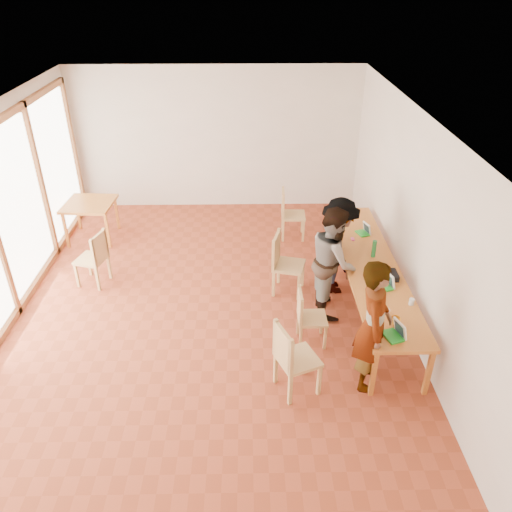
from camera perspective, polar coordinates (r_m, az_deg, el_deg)
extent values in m
plane|color=#9E4126|center=(7.88, -5.49, -6.28)|extent=(8.00, 8.00, 0.00)
cube|color=beige|center=(10.80, -4.50, 13.17)|extent=(6.00, 0.10, 3.00)
cube|color=beige|center=(3.99, -10.65, -23.66)|extent=(6.00, 0.10, 3.00)
cube|color=beige|center=(7.44, 17.63, 3.53)|extent=(0.10, 8.00, 3.00)
cube|color=white|center=(6.54, -6.83, 15.42)|extent=(6.00, 8.00, 0.04)
cube|color=#C5752B|center=(7.80, 12.94, -0.98)|extent=(0.80, 4.00, 0.05)
cube|color=#C5752B|center=(6.45, 13.28, -12.94)|extent=(0.06, 0.06, 0.70)
cube|color=#C5752B|center=(9.57, 8.25, 3.14)|extent=(0.06, 0.06, 0.70)
cube|color=#C5752B|center=(6.64, 19.11, -12.50)|extent=(0.06, 0.06, 0.70)
cube|color=#C5752B|center=(9.70, 12.22, 3.13)|extent=(0.06, 0.06, 0.70)
cube|color=#C5752B|center=(10.09, -18.55, 5.66)|extent=(0.90, 0.90, 0.05)
cube|color=#C5752B|center=(10.04, -20.90, 2.69)|extent=(0.05, 0.05, 0.70)
cube|color=#C5752B|center=(10.70, -19.69, 4.65)|extent=(0.05, 0.05, 0.70)
cube|color=#C5752B|center=(9.80, -16.61, 2.80)|extent=(0.05, 0.05, 0.70)
cube|color=#C5752B|center=(10.48, -15.63, 4.79)|extent=(0.05, 0.05, 0.70)
cube|color=tan|center=(6.30, 4.81, -11.67)|extent=(0.62, 0.62, 0.04)
cube|color=tan|center=(6.04, 3.11, -10.34)|extent=(0.22, 0.45, 0.49)
cube|color=tan|center=(7.07, 6.44, -7.09)|extent=(0.40, 0.40, 0.04)
cube|color=tan|center=(6.91, 5.07, -5.64)|extent=(0.04, 0.40, 0.42)
cube|color=tan|center=(8.05, 3.78, -1.10)|extent=(0.58, 0.58, 0.05)
cube|color=tan|center=(7.94, 2.31, 0.77)|extent=(0.16, 0.47, 0.50)
cube|color=tan|center=(9.74, 4.28, 4.65)|extent=(0.47, 0.47, 0.04)
cube|color=tan|center=(9.62, 3.11, 6.06)|extent=(0.06, 0.46, 0.48)
cube|color=tan|center=(8.71, -18.33, -0.36)|extent=(0.55, 0.55, 0.04)
cube|color=tan|center=(8.48, -17.45, 0.93)|extent=(0.16, 0.44, 0.47)
imported|color=gray|center=(6.27, 13.24, -7.78)|extent=(0.56, 0.73, 1.80)
imported|color=gray|center=(7.52, 8.78, -0.55)|extent=(0.66, 0.85, 1.73)
imported|color=gray|center=(8.03, 9.36, 1.11)|extent=(0.73, 1.11, 1.63)
cube|color=green|center=(6.39, 15.33, -8.83)|extent=(0.26, 0.31, 0.03)
cube|color=white|center=(6.38, 16.14, -7.96)|extent=(0.15, 0.25, 0.22)
cube|color=green|center=(7.27, 14.30, -3.35)|extent=(0.26, 0.31, 0.03)
cube|color=white|center=(7.27, 15.01, -2.58)|extent=(0.15, 0.25, 0.22)
cube|color=green|center=(8.61, 12.06, 2.56)|extent=(0.23, 0.27, 0.02)
cube|color=white|center=(8.61, 12.58, 3.13)|extent=(0.13, 0.22, 0.19)
imported|color=orange|center=(6.58, 15.63, -7.15)|extent=(0.17, 0.17, 0.10)
cylinder|color=#22803C|center=(7.91, 13.33, 0.81)|extent=(0.07, 0.07, 0.28)
cylinder|color=silver|center=(7.00, 17.35, -5.01)|extent=(0.07, 0.07, 0.09)
cylinder|color=white|center=(6.75, 14.73, -6.15)|extent=(0.08, 0.08, 0.06)
cube|color=#EB4297|center=(8.40, 10.99, 1.90)|extent=(0.05, 0.10, 0.01)
cube|color=black|center=(7.49, 15.25, -2.13)|extent=(0.16, 0.26, 0.09)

